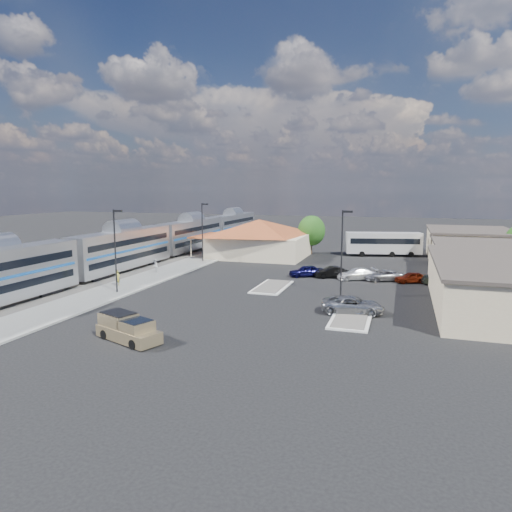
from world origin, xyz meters
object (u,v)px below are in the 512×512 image
(station_depot, at_px, (259,238))
(pickup_truck, at_px, (128,329))
(coach_bus, at_px, (383,242))
(suv, at_px, (353,305))

(station_depot, height_order, pickup_truck, station_depot)
(station_depot, height_order, coach_bus, station_depot)
(station_depot, relative_size, coach_bus, 1.47)
(suv, height_order, coach_bus, coach_bus)
(coach_bus, bearing_deg, suv, 164.80)
(suv, bearing_deg, pickup_truck, 123.40)
(coach_bus, bearing_deg, pickup_truck, 148.77)
(suv, bearing_deg, station_depot, 24.37)
(pickup_truck, relative_size, coach_bus, 0.47)
(pickup_truck, distance_m, suv, 19.63)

